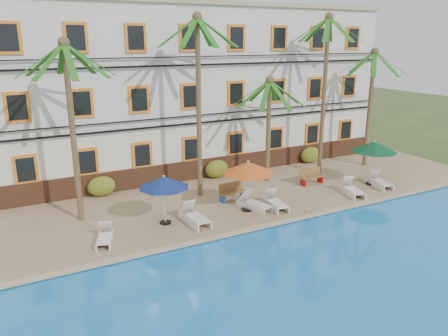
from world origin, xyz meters
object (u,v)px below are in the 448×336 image
umbrella_blue (164,182)px  umbrella_red (248,168)px  palm_e (371,91)px  palm_c (269,114)px  lounger_c (254,204)px  bench_right (311,176)px  lounger_e (352,189)px  lounger_b (194,217)px  lounger_d (275,202)px  palm_a (70,108)px  bench_left (232,191)px  palm_b (198,85)px  lounger_f (379,182)px  umbrella_green (375,147)px  pool_ladder (312,217)px  lounger_a (105,237)px  palm_d (325,75)px

umbrella_blue → umbrella_red: 4.17m
palm_e → palm_c: bearing=179.0°
lounger_c → palm_c: bearing=48.6°
lounger_c → bench_right: bearing=20.0°
umbrella_blue → lounger_c: size_ratio=1.16×
umbrella_red → lounger_e: umbrella_red is taller
lounger_b → lounger_d: size_ratio=1.04×
palm_e → umbrella_blue: 15.85m
lounger_b → palm_a: bearing=148.2°
palm_a → lounger_d: size_ratio=4.21×
palm_e → bench_left: bearing=-171.5°
palm_c → lounger_e: bearing=-56.1°
palm_b → umbrella_red: palm_b is taller
lounger_b → lounger_f: (11.52, -0.20, -0.02)m
bench_right → umbrella_red: bearing=-161.4°
umbrella_green → bench_right: bearing=151.0°
palm_a → umbrella_blue: 5.20m
lounger_f → bench_right: bearing=145.2°
lounger_e → pool_ladder: (-3.94, -1.48, -0.29)m
palm_b → lounger_b: 6.73m
umbrella_green → lounger_a: size_ratio=1.51×
palm_e → lounger_f: 6.46m
lounger_d → bench_right: (4.00, 2.16, 0.18)m
palm_d → umbrella_red: (-7.39, -3.46, -3.86)m
palm_c → lounger_c: size_ratio=3.08×
umbrella_red → lounger_c: (0.35, -0.02, -1.90)m
lounger_a → lounger_b: size_ratio=0.85×
bench_right → pool_ladder: size_ratio=2.04×
umbrella_green → lounger_c: umbrella_green is taller
lounger_b → lounger_e: 9.18m
umbrella_blue → umbrella_green: bearing=-1.3°
bench_left → palm_d: bearing=13.8°
palm_b → umbrella_blue: size_ratio=4.05×
lounger_e → bench_left: size_ratio=1.30×
umbrella_green → lounger_d: 7.35m
umbrella_blue → umbrella_red: size_ratio=0.91×
palm_b → umbrella_red: (1.15, -3.06, -3.74)m
palm_a → lounger_c: palm_a is taller
lounger_b → bench_left: 3.51m
umbrella_red → umbrella_green: umbrella_green is taller
lounger_b → lounger_d: lounger_b is taller
palm_a → palm_e: (18.64, 0.68, -0.35)m
palm_b → palm_c: 4.96m
bench_left → palm_a: bearing=172.6°
lounger_b → umbrella_blue: bearing=154.6°
umbrella_green → pool_ladder: (-6.21, -2.29, -2.23)m
umbrella_blue → lounger_b: umbrella_blue is taller
palm_c → bench_left: 5.24m
bench_left → bench_right: same height
lounger_e → pool_ladder: size_ratio=2.69×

